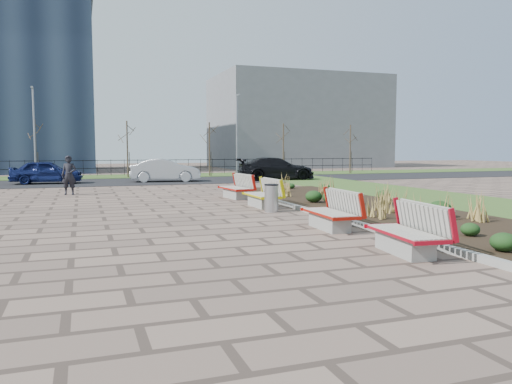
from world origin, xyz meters
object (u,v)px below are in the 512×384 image
object	(u,v)px
bench_b	(329,210)
car_black	(276,169)
lamp_west	(34,134)
litter_bin	(271,198)
car_silver	(165,170)
pedestrian	(69,175)
bench_a	(404,229)
car_blue	(47,172)
bench_d	(235,187)
lamp_east	(237,136)
bench_c	(261,193)

from	to	relation	value
bench_b	car_black	distance (m)	20.03
lamp_west	car_black	bearing A→B (deg)	-19.88
litter_bin	car_silver	bearing A→B (deg)	93.61
pedestrian	lamp_west	distance (m)	12.41
bench_a	litter_bin	world-z (taller)	bench_a
litter_bin	car_blue	distance (m)	18.25
bench_b	bench_d	xyz separation A→B (m)	(0.00, 8.51, 0.00)
litter_bin	car_black	world-z (taller)	car_black
bench_b	car_blue	distance (m)	21.83
car_silver	litter_bin	bearing A→B (deg)	-168.70
bench_b	lamp_east	distance (m)	25.16
car_blue	lamp_east	xyz separation A→B (m)	(13.07, 4.24, 2.33)
car_silver	bench_c	bearing A→B (deg)	-167.79
car_blue	car_black	bearing A→B (deg)	-90.66
bench_b	pedestrian	distance (m)	14.20
lamp_west	bench_c	bearing A→B (deg)	-64.98
litter_bin	bench_a	bearing A→B (deg)	-88.83
litter_bin	pedestrian	xyz separation A→B (m)	(-6.51, 8.68, 0.44)
pedestrian	car_black	size ratio (longest dim) A/B	0.35
litter_bin	lamp_west	size ratio (longest dim) A/B	0.15
bench_a	litter_bin	size ratio (longest dim) A/B	2.31
bench_c	pedestrian	size ratio (longest dim) A/B	1.17
litter_bin	lamp_west	xyz separation A→B (m)	(-8.86, 20.68, 2.59)
bench_a	lamp_east	distance (m)	28.32
pedestrian	car_blue	world-z (taller)	pedestrian
bench_c	bench_d	bearing A→B (deg)	89.57
bench_d	car_silver	world-z (taller)	car_silver
bench_b	car_black	world-z (taller)	car_black
car_silver	lamp_west	bearing A→B (deg)	66.80
car_silver	lamp_east	xyz separation A→B (m)	(6.15, 4.70, 2.31)
lamp_west	pedestrian	bearing A→B (deg)	-78.95
bench_b	car_black	xyz separation A→B (m)	(6.04, 19.09, 0.26)
litter_bin	lamp_west	world-z (taller)	lamp_west
bench_c	litter_bin	size ratio (longest dim) A/B	2.31
bench_c	car_black	distance (m)	15.11
pedestrian	lamp_west	size ratio (longest dim) A/B	0.30
bench_c	car_black	size ratio (longest dim) A/B	0.41
bench_c	car_blue	world-z (taller)	car_blue
bench_c	litter_bin	bearing A→B (deg)	-96.34
car_silver	lamp_west	world-z (taller)	lamp_west
bench_d	car_silver	distance (m)	11.38
pedestrian	lamp_east	world-z (taller)	lamp_east
bench_a	bench_c	bearing A→B (deg)	96.44
car_black	lamp_east	xyz separation A→B (m)	(-1.04, 5.44, 2.28)
car_black	lamp_west	world-z (taller)	lamp_west
bench_a	bench_c	xyz separation A→B (m)	(0.00, 8.48, 0.00)
bench_b	litter_bin	size ratio (longest dim) A/B	2.31
bench_b	lamp_west	xyz separation A→B (m)	(-9.00, 24.53, 2.54)
bench_c	bench_a	bearing A→B (deg)	-90.43
car_silver	lamp_east	distance (m)	8.08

